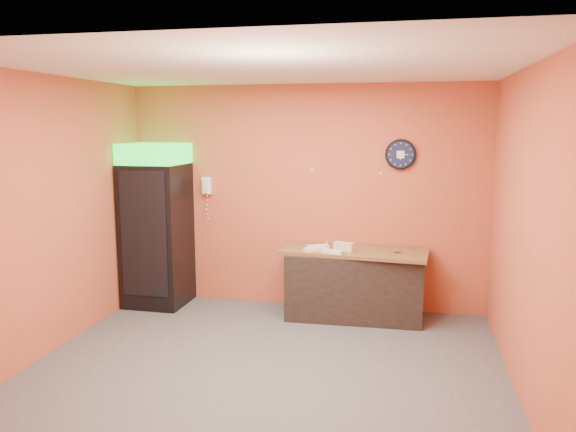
# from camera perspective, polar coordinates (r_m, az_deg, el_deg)

# --- Properties ---
(floor) EXTENTS (4.50, 4.50, 0.00)m
(floor) POSITION_cam_1_polar(r_m,az_deg,el_deg) (5.56, -2.27, -15.18)
(floor) COLOR #47474C
(floor) RESTS_ON ground
(back_wall) EXTENTS (4.50, 0.02, 2.80)m
(back_wall) POSITION_cam_1_polar(r_m,az_deg,el_deg) (7.08, 1.66, 1.92)
(back_wall) COLOR #CB5239
(back_wall) RESTS_ON floor
(left_wall) EXTENTS (0.02, 4.00, 2.80)m
(left_wall) POSITION_cam_1_polar(r_m,az_deg,el_deg) (6.10, -23.29, -0.00)
(left_wall) COLOR #CB5239
(left_wall) RESTS_ON floor
(right_wall) EXTENTS (0.02, 4.00, 2.80)m
(right_wall) POSITION_cam_1_polar(r_m,az_deg,el_deg) (5.08, 23.02, -1.70)
(right_wall) COLOR #CB5239
(right_wall) RESTS_ON floor
(ceiling) EXTENTS (4.50, 4.00, 0.02)m
(ceiling) POSITION_cam_1_polar(r_m,az_deg,el_deg) (5.09, -2.48, 14.86)
(ceiling) COLOR white
(ceiling) RESTS_ON back_wall
(beverage_cooler) EXTENTS (0.74, 0.75, 2.08)m
(beverage_cooler) POSITION_cam_1_polar(r_m,az_deg,el_deg) (7.33, -13.30, -1.13)
(beverage_cooler) COLOR black
(beverage_cooler) RESTS_ON floor
(prep_counter) EXTENTS (1.61, 0.74, 0.79)m
(prep_counter) POSITION_cam_1_polar(r_m,az_deg,el_deg) (6.85, 6.74, -6.97)
(prep_counter) COLOR black
(prep_counter) RESTS_ON floor
(wall_clock) EXTENTS (0.37, 0.06, 0.37)m
(wall_clock) POSITION_cam_1_polar(r_m,az_deg,el_deg) (6.89, 11.37, 6.15)
(wall_clock) COLOR black
(wall_clock) RESTS_ON back_wall
(wall_phone) EXTENTS (0.12, 0.10, 0.22)m
(wall_phone) POSITION_cam_1_polar(r_m,az_deg,el_deg) (7.35, -8.25, 3.07)
(wall_phone) COLOR white
(wall_phone) RESTS_ON back_wall
(butcher_paper) EXTENTS (1.77, 0.88, 0.04)m
(butcher_paper) POSITION_cam_1_polar(r_m,az_deg,el_deg) (6.75, 6.81, -3.56)
(butcher_paper) COLOR brown
(butcher_paper) RESTS_ON prep_counter
(sub_roll_stack) EXTENTS (0.25, 0.16, 0.10)m
(sub_roll_stack) POSITION_cam_1_polar(r_m,az_deg,el_deg) (6.64, 5.69, -3.12)
(sub_roll_stack) COLOR beige
(sub_roll_stack) RESTS_ON butcher_paper
(wrapped_sandwich_left) EXTENTS (0.27, 0.23, 0.04)m
(wrapped_sandwich_left) POSITION_cam_1_polar(r_m,az_deg,el_deg) (6.63, 2.73, -3.39)
(wrapped_sandwich_left) COLOR silver
(wrapped_sandwich_left) RESTS_ON butcher_paper
(wrapped_sandwich_mid) EXTENTS (0.27, 0.17, 0.04)m
(wrapped_sandwich_mid) POSITION_cam_1_polar(r_m,az_deg,el_deg) (6.52, 4.53, -3.64)
(wrapped_sandwich_mid) COLOR silver
(wrapped_sandwich_mid) RESTS_ON butcher_paper
(wrapped_sandwich_right) EXTENTS (0.28, 0.23, 0.04)m
(wrapped_sandwich_right) POSITION_cam_1_polar(r_m,az_deg,el_deg) (6.77, 3.04, -3.13)
(wrapped_sandwich_right) COLOR silver
(wrapped_sandwich_right) RESTS_ON butcher_paper
(kitchen_tool) EXTENTS (0.06, 0.06, 0.06)m
(kitchen_tool) POSITION_cam_1_polar(r_m,az_deg,el_deg) (6.88, 4.06, -2.83)
(kitchen_tool) COLOR silver
(kitchen_tool) RESTS_ON butcher_paper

